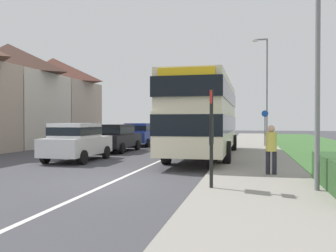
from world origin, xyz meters
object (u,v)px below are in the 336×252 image
(cycle_route_sign, at_px, (265,127))
(double_decker_bus, at_px, (205,114))
(parked_car_blue, at_px, (140,133))
(bus_stop_sign, at_px, (211,131))
(pedestrian_at_stop, at_px, (271,147))
(street_lamp_mid, at_px, (266,84))
(street_lamp_near, at_px, (314,2))
(parked_car_white, at_px, (77,140))
(parked_car_black, at_px, (115,137))

(cycle_route_sign, bearing_deg, double_decker_bus, -112.86)
(double_decker_bus, bearing_deg, parked_car_blue, 127.69)
(bus_stop_sign, bearing_deg, pedestrian_at_stop, 58.97)
(pedestrian_at_stop, relative_size, bus_stop_sign, 0.64)
(double_decker_bus, distance_m, bus_stop_sign, 8.66)
(cycle_route_sign, bearing_deg, street_lamp_mid, 86.92)
(double_decker_bus, bearing_deg, bus_stop_sign, -82.10)
(street_lamp_near, height_order, street_lamp_mid, street_lamp_near)
(parked_car_white, bearing_deg, street_lamp_near, -31.47)
(parked_car_white, distance_m, street_lamp_mid, 16.74)
(parked_car_blue, xyz_separation_m, street_lamp_mid, (8.90, 3.78, 3.71))
(bus_stop_sign, bearing_deg, double_decker_bus, 97.90)
(parked_car_white, distance_m, cycle_route_sign, 13.40)
(parked_car_white, height_order, parked_car_black, parked_car_white)
(double_decker_bus, height_order, street_lamp_near, street_lamp_near)
(street_lamp_near, bearing_deg, pedestrian_at_stop, 108.81)
(parked_car_white, distance_m, parked_car_black, 5.02)
(pedestrian_at_stop, bearing_deg, parked_car_black, 135.76)
(cycle_route_sign, bearing_deg, bus_stop_sign, -96.98)
(double_decker_bus, distance_m, pedestrian_at_stop, 6.62)
(parked_car_white, xyz_separation_m, cycle_route_sign, (8.60, 10.26, 0.50))
(parked_car_blue, relative_size, pedestrian_at_stop, 2.36)
(parked_car_black, distance_m, parked_car_blue, 4.96)
(parked_car_white, xyz_separation_m, street_lamp_mid, (8.79, 13.76, 3.69))
(parked_car_black, bearing_deg, pedestrian_at_stop, -44.24)
(cycle_route_sign, relative_size, street_lamp_near, 0.31)
(parked_car_blue, height_order, street_lamp_near, street_lamp_near)
(double_decker_bus, height_order, parked_car_black, double_decker_bus)
(double_decker_bus, xyz_separation_m, street_lamp_near, (3.63, -8.34, 2.53))
(pedestrian_at_stop, xyz_separation_m, cycle_route_sign, (0.36, 13.37, 0.45))
(cycle_route_sign, relative_size, street_lamp_mid, 0.31)
(parked_car_white, xyz_separation_m, parked_car_blue, (-0.11, 9.98, -0.03))
(cycle_route_sign, bearing_deg, street_lamp_near, -88.26)
(parked_car_black, height_order, cycle_route_sign, cycle_route_sign)
(bus_stop_sign, height_order, street_lamp_near, street_lamp_near)
(parked_car_black, distance_m, pedestrian_at_stop, 11.65)
(double_decker_bus, distance_m, street_lamp_near, 9.44)
(street_lamp_near, bearing_deg, cycle_route_sign, 91.74)
(street_lamp_mid, bearing_deg, parked_car_blue, -156.98)
(street_lamp_near, bearing_deg, street_lamp_mid, 90.86)
(pedestrian_at_stop, bearing_deg, bus_stop_sign, -121.03)
(bus_stop_sign, relative_size, street_lamp_near, 0.32)
(parked_car_white, xyz_separation_m, bus_stop_sign, (6.64, -5.78, 0.61))
(cycle_route_sign, height_order, street_lamp_mid, street_lamp_mid)
(street_lamp_near, bearing_deg, bus_stop_sign, -174.87)
(parked_car_white, bearing_deg, bus_stop_sign, -41.04)
(pedestrian_at_stop, distance_m, street_lamp_near, 4.52)
(bus_stop_sign, bearing_deg, street_lamp_mid, 83.71)
(parked_car_black, height_order, street_lamp_mid, street_lamp_mid)
(bus_stop_sign, bearing_deg, street_lamp_near, 5.13)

